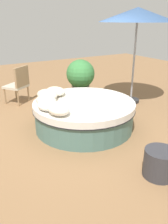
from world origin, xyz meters
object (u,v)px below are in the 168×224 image
throw_pillow_2 (46,100)px  throw_pillow_4 (58,109)px  patio_umbrella (138,16)px  throw_pillow_0 (56,91)px  side_table (160,163)px  throw_pillow_1 (47,95)px  round_bed (84,114)px  throw_pillow_3 (48,105)px  patio_chair (19,83)px  planter (80,77)px

throw_pillow_2 → throw_pillow_4: 0.59m
patio_umbrella → throw_pillow_0: bearing=90.9°
throw_pillow_2 → side_table: 2.36m
throw_pillow_0 → throw_pillow_1: throw_pillow_1 is taller
round_bed → side_table: size_ratio=4.48×
round_bed → throw_pillow_3: (-0.04, 0.79, 0.36)m
throw_pillow_3 → round_bed: bearing=-87.3°
throw_pillow_2 → patio_chair: bearing=-0.5°
throw_pillow_4 → round_bed: bearing=-64.8°
throw_pillow_2 → throw_pillow_3: bearing=162.9°
throw_pillow_0 → patio_chair: 1.54m
side_table → throw_pillow_1: bearing=15.2°
throw_pillow_2 → planter: (1.33, -1.54, -0.02)m
throw_pillow_4 → planter: (1.92, -1.56, -0.04)m
throw_pillow_2 → throw_pillow_4: throw_pillow_4 is taller
planter → side_table: (-3.50, 0.74, -0.42)m
throw_pillow_4 → planter: 2.48m
planter → side_table: size_ratio=2.42×
side_table → throw_pillow_2: bearing=20.2°
throw_pillow_1 → round_bed: bearing=-132.3°
throw_pillow_3 → patio_chair: patio_chair is taller
throw_pillow_1 → planter: (1.07, -1.41, -0.03)m
patio_chair → planter: (-0.58, -1.53, 0.07)m
throw_pillow_3 → patio_umbrella: size_ratio=0.20×
round_bed → side_table: round_bed is taller
planter → throw_pillow_4: bearing=140.9°
throw_pillow_3 → patio_umbrella: 3.18m
patio_chair → side_table: bearing=-115.4°
round_bed → throw_pillow_2: throw_pillow_2 is taller
patio_chair → side_table: (-4.08, -0.78, -0.35)m
round_bed → throw_pillow_2: bearing=70.2°
throw_pillow_1 → patio_umbrella: (0.19, -2.47, 1.50)m
patio_chair → planter: size_ratio=0.89×
patio_umbrella → side_table: size_ratio=5.16×
throw_pillow_1 → side_table: size_ratio=1.18×
round_bed → throw_pillow_1: (0.51, 0.57, 0.37)m
throw_pillow_2 → planter: 2.04m
round_bed → side_table: (-1.92, -0.10, -0.08)m
round_bed → planter: (1.58, -0.84, 0.34)m
round_bed → throw_pillow_1: size_ratio=3.81×
throw_pillow_1 → throw_pillow_3: (-0.55, 0.23, -0.01)m
round_bed → patio_chair: patio_chair is taller
patio_umbrella → planter: size_ratio=2.13×
patio_chair → patio_umbrella: (-1.46, -2.59, 1.60)m
throw_pillow_0 → side_table: throw_pillow_0 is taller
throw_pillow_3 → planter: planter is taller
round_bed → side_table: 1.92m
throw_pillow_1 → throw_pillow_2: size_ratio=1.11×
round_bed → patio_chair: 2.28m
throw_pillow_4 → side_table: 1.84m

